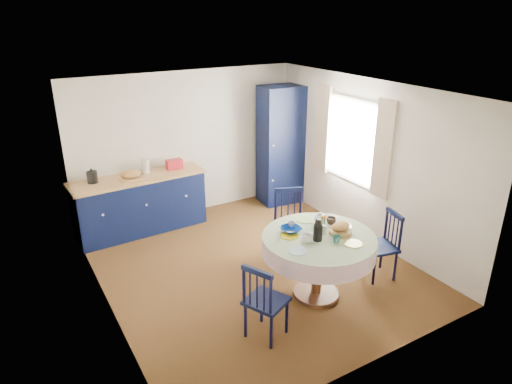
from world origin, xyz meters
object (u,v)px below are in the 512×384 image
at_px(chair_left, 264,301).
at_px(mug_b, 336,239).
at_px(dining_table, 319,246).
at_px(chair_far, 290,224).
at_px(chair_right, 382,245).
at_px(cobalt_bowl, 291,230).
at_px(kitchen_counter, 140,203).
at_px(mug_d, 291,225).
at_px(pantry_cabinet, 281,146).
at_px(mug_a, 307,238).
at_px(mug_c, 331,221).

distance_m(chair_left, mug_b, 1.15).
height_order(dining_table, chair_far, dining_table).
xyz_separation_m(chair_right, mug_b, (-0.97, -0.16, 0.42)).
bearing_deg(chair_far, dining_table, -81.25).
xyz_separation_m(dining_table, chair_left, (-1.00, -0.34, -0.24)).
height_order(chair_far, cobalt_bowl, chair_far).
relative_size(kitchen_counter, mug_d, 23.90).
relative_size(dining_table, mug_d, 15.60).
distance_m(kitchen_counter, mug_d, 2.88).
xyz_separation_m(pantry_cabinet, cobalt_bowl, (-1.55, -2.57, -0.21)).
relative_size(mug_b, cobalt_bowl, 0.38).
height_order(mug_a, mug_d, mug_a).
bearing_deg(chair_left, mug_d, -74.41).
bearing_deg(mug_b, mug_a, 147.44).
height_order(kitchen_counter, chair_right, kitchen_counter).
bearing_deg(mug_d, mug_c, -20.23).
bearing_deg(mug_c, chair_left, -158.40).
bearing_deg(dining_table, cobalt_bowl, 130.72).
bearing_deg(pantry_cabinet, mug_b, -106.79).
height_order(mug_b, mug_d, mug_b).
xyz_separation_m(mug_c, cobalt_bowl, (-0.57, 0.09, -0.02)).
height_order(pantry_cabinet, chair_far, pantry_cabinet).
relative_size(kitchen_counter, cobalt_bowl, 8.42).
relative_size(chair_far, mug_b, 10.67).
xyz_separation_m(dining_table, mug_d, (-0.16, 0.37, 0.17)).
relative_size(dining_table, chair_right, 1.49).
relative_size(pantry_cabinet, mug_d, 24.23).
bearing_deg(pantry_cabinet, chair_right, -90.19).
bearing_deg(kitchen_counter, mug_c, -61.03).
bearing_deg(mug_c, cobalt_bowl, 171.46).
bearing_deg(mug_b, kitchen_counter, 114.07).
xyz_separation_m(pantry_cabinet, mug_c, (-0.97, -2.66, -0.19)).
xyz_separation_m(chair_far, chair_right, (0.77, -1.08, -0.04)).
bearing_deg(mug_c, kitchen_counter, 121.34).
relative_size(chair_left, mug_d, 10.52).
bearing_deg(kitchen_counter, mug_d, -67.64).
xyz_separation_m(dining_table, cobalt_bowl, (-0.24, 0.28, 0.16)).
height_order(mug_b, mug_c, mug_c).
height_order(mug_a, mug_c, mug_a).
bearing_deg(mug_a, pantry_cabinet, 62.08).
height_order(chair_far, mug_d, chair_far).
bearing_deg(cobalt_bowl, pantry_cabinet, 58.99).
distance_m(kitchen_counter, dining_table, 3.26).
xyz_separation_m(mug_c, mug_d, (-0.50, 0.18, -0.01)).
distance_m(chair_left, cobalt_bowl, 1.06).
bearing_deg(mug_d, kitchen_counter, 114.73).
bearing_deg(mug_d, mug_b, -68.86).
xyz_separation_m(kitchen_counter, dining_table, (1.35, -2.96, 0.24)).
distance_m(mug_a, mug_b, 0.35).
bearing_deg(cobalt_bowl, mug_a, -87.11).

